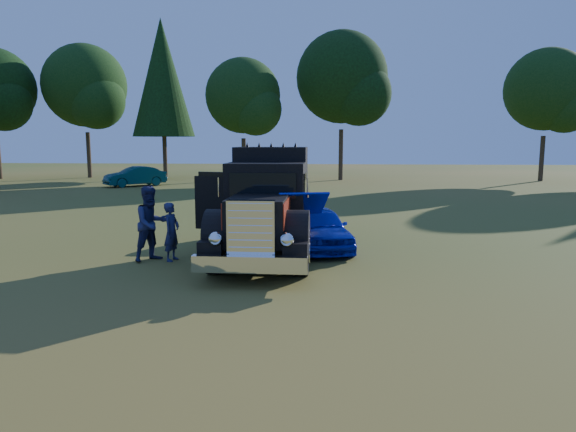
{
  "coord_description": "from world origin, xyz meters",
  "views": [
    {
      "loc": [
        3.1,
        -12.72,
        3.16
      ],
      "look_at": [
        2.09,
        -0.19,
        1.33
      ],
      "focal_mm": 32.0,
      "sensor_mm": 36.0,
      "label": 1
    }
  ],
  "objects_px": {
    "hotrod_coupe": "(318,228)",
    "spectator_near": "(172,232)",
    "distant_teal_car": "(135,176)",
    "diamond_t_truck": "(268,210)",
    "spectator_far": "(151,224)"
  },
  "relations": [
    {
      "from": "hotrod_coupe",
      "to": "spectator_near",
      "type": "distance_m",
      "value": 4.26
    },
    {
      "from": "spectator_near",
      "to": "distant_teal_car",
      "type": "relative_size",
      "value": 0.37
    },
    {
      "from": "diamond_t_truck",
      "to": "spectator_far",
      "type": "xyz_separation_m",
      "value": [
        -3.01,
        -0.86,
        -0.28
      ]
    },
    {
      "from": "diamond_t_truck",
      "to": "spectator_near",
      "type": "relative_size",
      "value": 4.58
    },
    {
      "from": "spectator_near",
      "to": "spectator_far",
      "type": "distance_m",
      "value": 0.58
    },
    {
      "from": "diamond_t_truck",
      "to": "distant_teal_car",
      "type": "height_order",
      "value": "diamond_t_truck"
    },
    {
      "from": "spectator_near",
      "to": "spectator_far",
      "type": "bearing_deg",
      "value": 104.94
    },
    {
      "from": "diamond_t_truck",
      "to": "hotrod_coupe",
      "type": "bearing_deg",
      "value": 35.07
    },
    {
      "from": "spectator_near",
      "to": "distant_teal_car",
      "type": "height_order",
      "value": "spectator_near"
    },
    {
      "from": "distant_teal_car",
      "to": "spectator_near",
      "type": "bearing_deg",
      "value": -19.23
    },
    {
      "from": "spectator_near",
      "to": "hotrod_coupe",
      "type": "bearing_deg",
      "value": -53.12
    },
    {
      "from": "spectator_near",
      "to": "spectator_far",
      "type": "xyz_separation_m",
      "value": [
        -0.53,
        -0.03,
        0.22
      ]
    },
    {
      "from": "hotrod_coupe",
      "to": "spectator_far",
      "type": "bearing_deg",
      "value": -157.43
    },
    {
      "from": "hotrod_coupe",
      "to": "spectator_near",
      "type": "relative_size",
      "value": 2.71
    },
    {
      "from": "spectator_near",
      "to": "distant_teal_car",
      "type": "bearing_deg",
      "value": 35.2
    }
  ]
}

